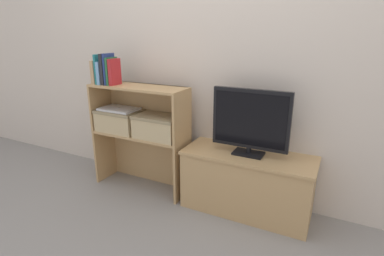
{
  "coord_description": "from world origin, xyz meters",
  "views": [
    {
      "loc": [
        1.0,
        -1.83,
        1.33
      ],
      "look_at": [
        0.0,
        0.14,
        0.62
      ],
      "focal_mm": 28.0,
      "sensor_mm": 36.0,
      "label": 1
    }
  ],
  "objects_px": {
    "storage_basket_right": "(159,125)",
    "laptop": "(119,109)",
    "book_forest": "(112,71)",
    "tv_stand": "(247,183)",
    "book_teal": "(101,69)",
    "storage_basket_left": "(120,119)",
    "book_charcoal": "(106,69)",
    "tv": "(250,121)",
    "book_crimson": "(115,72)",
    "book_tan": "(98,72)",
    "book_skyblue": "(103,73)",
    "book_navy": "(109,69)"
  },
  "relations": [
    {
      "from": "storage_basket_right",
      "to": "laptop",
      "type": "height_order",
      "value": "laptop"
    },
    {
      "from": "book_skyblue",
      "to": "laptop",
      "type": "xyz_separation_m",
      "value": [
        0.11,
        0.03,
        -0.31
      ]
    },
    {
      "from": "tv",
      "to": "laptop",
      "type": "xyz_separation_m",
      "value": [
        -1.15,
        -0.06,
        -0.03
      ]
    },
    {
      "from": "book_forest",
      "to": "tv_stand",
      "type": "bearing_deg",
      "value": 4.2
    },
    {
      "from": "tv_stand",
      "to": "book_forest",
      "type": "height_order",
      "value": "book_forest"
    },
    {
      "from": "tv",
      "to": "book_crimson",
      "type": "bearing_deg",
      "value": -175.77
    },
    {
      "from": "storage_basket_right",
      "to": "laptop",
      "type": "xyz_separation_m",
      "value": [
        -0.4,
        -0.0,
        0.09
      ]
    },
    {
      "from": "book_crimson",
      "to": "laptop",
      "type": "relative_size",
      "value": 0.66
    },
    {
      "from": "tv",
      "to": "book_charcoal",
      "type": "height_order",
      "value": "book_charcoal"
    },
    {
      "from": "book_crimson",
      "to": "book_navy",
      "type": "bearing_deg",
      "value": 180.0
    },
    {
      "from": "book_tan",
      "to": "storage_basket_left",
      "type": "height_order",
      "value": "book_tan"
    },
    {
      "from": "book_charcoal",
      "to": "storage_basket_left",
      "type": "xyz_separation_m",
      "value": [
        0.08,
        0.03,
        -0.43
      ]
    },
    {
      "from": "book_charcoal",
      "to": "laptop",
      "type": "relative_size",
      "value": 0.78
    },
    {
      "from": "tv_stand",
      "to": "book_forest",
      "type": "xyz_separation_m",
      "value": [
        -1.17,
        -0.09,
        0.79
      ]
    },
    {
      "from": "book_teal",
      "to": "book_crimson",
      "type": "bearing_deg",
      "value": 0.0
    },
    {
      "from": "tv",
      "to": "book_teal",
      "type": "bearing_deg",
      "value": -176.26
    },
    {
      "from": "book_charcoal",
      "to": "book_tan",
      "type": "bearing_deg",
      "value": 180.0
    },
    {
      "from": "book_teal",
      "to": "book_skyblue",
      "type": "height_order",
      "value": "book_teal"
    },
    {
      "from": "book_skyblue",
      "to": "book_crimson",
      "type": "distance_m",
      "value": 0.12
    },
    {
      "from": "book_skyblue",
      "to": "storage_basket_left",
      "type": "xyz_separation_m",
      "value": [
        0.11,
        0.03,
        -0.4
      ]
    },
    {
      "from": "laptop",
      "to": "book_navy",
      "type": "bearing_deg",
      "value": -148.61
    },
    {
      "from": "book_crimson",
      "to": "storage_basket_right",
      "type": "height_order",
      "value": "book_crimson"
    },
    {
      "from": "tv",
      "to": "storage_basket_right",
      "type": "distance_m",
      "value": 0.76
    },
    {
      "from": "storage_basket_right",
      "to": "laptop",
      "type": "relative_size",
      "value": 1.18
    },
    {
      "from": "book_forest",
      "to": "laptop",
      "type": "distance_m",
      "value": 0.33
    },
    {
      "from": "storage_basket_left",
      "to": "book_charcoal",
      "type": "bearing_deg",
      "value": -159.45
    },
    {
      "from": "storage_basket_right",
      "to": "book_charcoal",
      "type": "bearing_deg",
      "value": -176.6
    },
    {
      "from": "laptop",
      "to": "book_forest",
      "type": "bearing_deg",
      "value": -125.84
    },
    {
      "from": "tv",
      "to": "book_skyblue",
      "type": "relative_size",
      "value": 2.99
    },
    {
      "from": "tv",
      "to": "book_forest",
      "type": "bearing_deg",
      "value": -175.88
    },
    {
      "from": "book_skyblue",
      "to": "book_navy",
      "type": "height_order",
      "value": "book_navy"
    },
    {
      "from": "book_skyblue",
      "to": "book_crimson",
      "type": "height_order",
      "value": "book_crimson"
    },
    {
      "from": "book_forest",
      "to": "laptop",
      "type": "xyz_separation_m",
      "value": [
        0.02,
        0.03,
        -0.33
      ]
    },
    {
      "from": "tv_stand",
      "to": "book_crimson",
      "type": "xyz_separation_m",
      "value": [
        -1.14,
        -0.09,
        0.78
      ]
    },
    {
      "from": "book_teal",
      "to": "book_charcoal",
      "type": "height_order",
      "value": "book_charcoal"
    },
    {
      "from": "book_charcoal",
      "to": "storage_basket_left",
      "type": "distance_m",
      "value": 0.44
    },
    {
      "from": "tv_stand",
      "to": "storage_basket_right",
      "type": "xyz_separation_m",
      "value": [
        -0.74,
        -0.06,
        0.37
      ]
    },
    {
      "from": "book_tan",
      "to": "book_forest",
      "type": "distance_m",
      "value": 0.16
    },
    {
      "from": "tv_stand",
      "to": "book_navy",
      "type": "bearing_deg",
      "value": -175.89
    },
    {
      "from": "storage_basket_left",
      "to": "storage_basket_right",
      "type": "distance_m",
      "value": 0.4
    },
    {
      "from": "book_charcoal",
      "to": "book_crimson",
      "type": "xyz_separation_m",
      "value": [
        0.09,
        0.0,
        -0.02
      ]
    },
    {
      "from": "book_forest",
      "to": "book_navy",
      "type": "bearing_deg",
      "value": 180.0
    },
    {
      "from": "book_charcoal",
      "to": "book_crimson",
      "type": "bearing_deg",
      "value": 0.0
    },
    {
      "from": "book_skyblue",
      "to": "tv_stand",
      "type": "bearing_deg",
      "value": 3.89
    },
    {
      "from": "book_teal",
      "to": "storage_basket_left",
      "type": "relative_size",
      "value": 0.64
    },
    {
      "from": "storage_basket_left",
      "to": "laptop",
      "type": "bearing_deg",
      "value": -26.57
    },
    {
      "from": "tv_stand",
      "to": "laptop",
      "type": "distance_m",
      "value": 1.24
    },
    {
      "from": "book_navy",
      "to": "book_skyblue",
      "type": "bearing_deg",
      "value": 180.0
    },
    {
      "from": "book_crimson",
      "to": "storage_basket_right",
      "type": "distance_m",
      "value": 0.57
    },
    {
      "from": "book_navy",
      "to": "book_crimson",
      "type": "bearing_deg",
      "value": 0.0
    }
  ]
}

